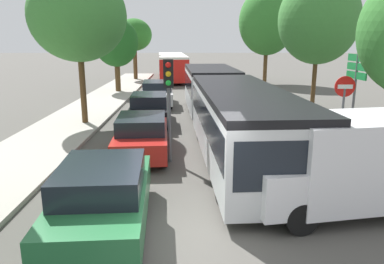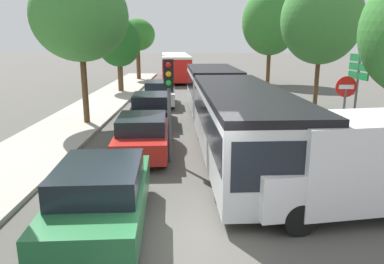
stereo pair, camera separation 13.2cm
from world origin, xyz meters
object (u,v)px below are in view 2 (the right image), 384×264
(articulated_bus, at_px, (226,103))
(queued_car_white, at_px, (160,93))
(queued_car_black, at_px, (151,109))
(tree_left_distant, at_px, (137,35))
(queued_car_green, at_px, (101,196))
(city_bus_rear, at_px, (175,65))
(no_entry_sign, at_px, (344,104))
(tree_right_mid, at_px, (321,22))
(tree_left_far, at_px, (118,44))
(tree_left_mid, at_px, (80,16))
(white_van, at_px, (360,162))
(traffic_light, at_px, (169,88))
(queued_car_red, at_px, (142,135))
(direction_sign_post, at_px, (358,77))
(tree_right_far, at_px, (270,23))

(articulated_bus, xyz_separation_m, queued_car_white, (-3.47, 7.45, -0.67))
(queued_car_black, relative_size, tree_left_distant, 0.73)
(queued_car_green, bearing_deg, queued_car_black, -3.22)
(queued_car_green, height_order, queued_car_black, queued_car_green)
(city_bus_rear, distance_m, queued_car_green, 30.38)
(no_entry_sign, bearing_deg, tree_right_mid, 167.72)
(city_bus_rear, relative_size, tree_left_distant, 1.98)
(queued_car_white, distance_m, tree_left_distant, 14.96)
(tree_left_distant, bearing_deg, queued_car_black, -80.03)
(queued_car_black, relative_size, tree_left_far, 0.78)
(queued_car_green, xyz_separation_m, tree_left_mid, (-3.16, 10.10, 4.23))
(tree_left_mid, bearing_deg, no_entry_sign, -26.04)
(articulated_bus, height_order, white_van, articulated_bus)
(tree_left_mid, height_order, tree_left_distant, tree_left_mid)
(traffic_light, height_order, no_entry_sign, traffic_light)
(queued_car_green, bearing_deg, queued_car_red, -5.59)
(direction_sign_post, height_order, tree_left_far, tree_left_far)
(articulated_bus, xyz_separation_m, traffic_light, (-2.14, -3.45, 1.07))
(articulated_bus, distance_m, queued_car_green, 8.73)
(tree_left_far, bearing_deg, direction_sign_post, -48.56)
(queued_car_red, xyz_separation_m, traffic_light, (1.00, -0.72, 1.77))
(white_van, relative_size, tree_left_mid, 0.75)
(white_van, xyz_separation_m, tree_left_mid, (-9.04, 9.15, 3.75))
(no_entry_sign, bearing_deg, white_van, -15.91)
(no_entry_sign, xyz_separation_m, tree_left_distant, (-10.56, 24.54, 2.44))
(no_entry_sign, bearing_deg, queued_car_green, -54.12)
(articulated_bus, xyz_separation_m, tree_left_far, (-6.99, 13.03, 2.21))
(no_entry_sign, distance_m, tree_left_mid, 11.80)
(direction_sign_post, height_order, tree_left_distant, tree_left_distant)
(tree_left_far, bearing_deg, city_bus_rear, 68.05)
(white_van, bearing_deg, direction_sign_post, -121.79)
(articulated_bus, distance_m, white_van, 7.55)
(articulated_bus, bearing_deg, tree_left_distant, -166.05)
(no_entry_sign, relative_size, tree_right_far, 0.34)
(queued_car_red, xyz_separation_m, queued_car_white, (-0.32, 10.18, 0.03))
(queued_car_black, distance_m, no_entry_sign, 8.97)
(queued_car_green, height_order, tree_left_distant, tree_left_distant)
(direction_sign_post, height_order, tree_left_mid, tree_left_mid)
(white_van, bearing_deg, queued_car_red, -47.76)
(queued_car_black, xyz_separation_m, direction_sign_post, (8.52, -2.98, 1.83))
(traffic_light, height_order, tree_left_far, tree_left_far)
(queued_car_green, distance_m, tree_right_mid, 17.96)
(queued_car_green, height_order, traffic_light, traffic_light)
(tree_left_distant, relative_size, tree_right_mid, 0.77)
(tree_right_far, bearing_deg, tree_left_far, -154.88)
(queued_car_green, relative_size, tree_left_far, 0.80)
(tree_right_mid, bearing_deg, articulated_bus, -130.79)
(queued_car_green, bearing_deg, tree_left_far, 6.10)
(queued_car_black, xyz_separation_m, queued_car_white, (-0.04, 5.13, 0.02))
(queued_car_green, bearing_deg, city_bus_rear, -3.92)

